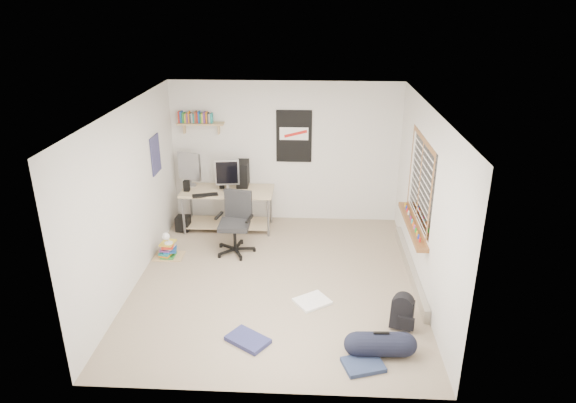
{
  "coord_description": "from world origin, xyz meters",
  "views": [
    {
      "loc": [
        0.5,
        -6.41,
        3.84
      ],
      "look_at": [
        0.14,
        0.38,
        1.08
      ],
      "focal_mm": 32.0,
      "sensor_mm": 36.0,
      "label": 1
    }
  ],
  "objects_px": {
    "book_stack": "(168,248)",
    "desk": "(228,209)",
    "office_chair": "(234,224)",
    "duffel_bag": "(380,344)",
    "backpack": "(402,314)"
  },
  "relations": [
    {
      "from": "desk",
      "to": "duffel_bag",
      "type": "distance_m",
      "value": 4.02
    },
    {
      "from": "office_chair",
      "to": "duffel_bag",
      "type": "relative_size",
      "value": 1.77
    },
    {
      "from": "desk",
      "to": "backpack",
      "type": "xyz_separation_m",
      "value": [
        2.59,
        -2.78,
        -0.16
      ]
    },
    {
      "from": "book_stack",
      "to": "backpack",
      "type": "bearing_deg",
      "value": -26.57
    },
    {
      "from": "desk",
      "to": "book_stack",
      "type": "bearing_deg",
      "value": -132.75
    },
    {
      "from": "duffel_bag",
      "to": "desk",
      "type": "bearing_deg",
      "value": 122.42
    },
    {
      "from": "office_chair",
      "to": "backpack",
      "type": "height_order",
      "value": "office_chair"
    },
    {
      "from": "desk",
      "to": "duffel_bag",
      "type": "xyz_separation_m",
      "value": [
        2.27,
        -3.31,
        -0.22
      ]
    },
    {
      "from": "office_chair",
      "to": "duffel_bag",
      "type": "xyz_separation_m",
      "value": [
        2.02,
        -2.43,
        -0.35
      ]
    },
    {
      "from": "backpack",
      "to": "duffel_bag",
      "type": "bearing_deg",
      "value": -102.81
    },
    {
      "from": "desk",
      "to": "book_stack",
      "type": "relative_size",
      "value": 3.37
    },
    {
      "from": "office_chair",
      "to": "book_stack",
      "type": "distance_m",
      "value": 1.1
    },
    {
      "from": "book_stack",
      "to": "desk",
      "type": "bearing_deg",
      "value": 54.6
    },
    {
      "from": "desk",
      "to": "office_chair",
      "type": "height_order",
      "value": "office_chair"
    },
    {
      "from": "duffel_bag",
      "to": "book_stack",
      "type": "height_order",
      "value": "duffel_bag"
    }
  ]
}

